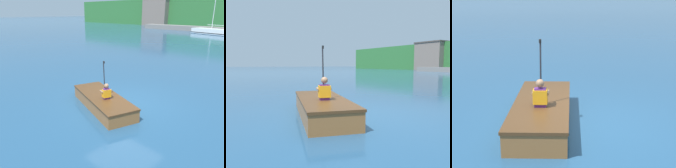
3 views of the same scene
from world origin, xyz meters
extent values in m
plane|color=navy|center=(0.00, 0.00, 0.00)|extent=(300.00, 300.00, 0.00)
cube|color=#935B2D|center=(-0.42, -0.85, 0.25)|extent=(3.53, 2.12, 0.49)
cube|color=#513219|center=(-0.42, -0.85, 0.46)|extent=(3.58, 2.17, 0.06)
cube|color=#513219|center=(-0.42, -0.85, 0.45)|extent=(3.02, 1.78, 0.02)
cone|color=#935B2D|center=(-1.94, -0.35, 0.27)|extent=(0.51, 0.51, 0.44)
cube|color=#935B2D|center=(-0.18, -0.92, 0.44)|extent=(0.49, 1.09, 0.03)
cube|color=#592672|center=(-0.10, -0.95, 0.69)|extent=(0.23, 0.28, 0.39)
cube|color=orange|center=(-0.10, -0.95, 0.71)|extent=(0.29, 0.34, 0.29)
sphere|color=#997051|center=(-0.10, -0.95, 0.99)|extent=(0.17, 0.17, 0.17)
cylinder|color=#997051|center=(-0.14, -0.78, 0.76)|extent=(0.26, 0.13, 0.06)
cylinder|color=#997051|center=(-0.23, -1.06, 0.76)|extent=(0.26, 0.13, 0.06)
cylinder|color=#232328|center=(-0.27, -0.89, 1.18)|extent=(0.15, 0.08, 1.34)
cylinder|color=black|center=(-0.27, -0.89, 1.82)|extent=(0.05, 0.05, 0.08)
camera|label=1|loc=(5.31, -6.06, 3.52)|focal=35.00mm
camera|label=2|loc=(4.66, -3.56, 1.37)|focal=35.00mm
camera|label=3|loc=(6.45, -2.41, 2.80)|focal=55.00mm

